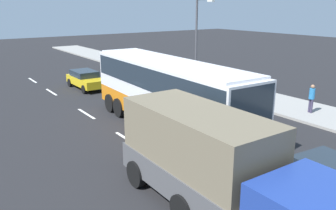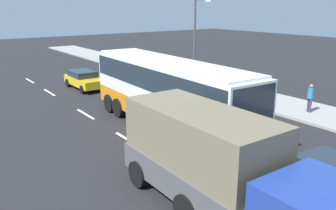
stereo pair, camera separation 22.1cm
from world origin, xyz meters
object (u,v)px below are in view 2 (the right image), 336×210
Objects in this scene: cargo_truck at (216,162)px; car_yellow_taxi at (84,79)px; coach_bus at (168,88)px; pedestrian_near_curb at (310,96)px; street_lamp at (196,37)px; car_blue_saloon at (138,80)px.

car_yellow_taxi is at bearing 170.11° from cargo_truck.
car_yellow_taxi is (-18.31, 3.46, -0.93)m from cargo_truck.
car_yellow_taxi is (-11.37, 0.23, -1.50)m from coach_bus.
coach_bus reaches higher than pedestrian_near_curb.
street_lamp reaches higher than coach_bus.
car_yellow_taxi is at bearing -128.52° from car_blue_saloon.
coach_bus is at bearing -22.84° from car_blue_saloon.
coach_bus is 1.50× the size of cargo_truck.
car_blue_saloon is at bearing 51.75° from car_yellow_taxi.
cargo_truck is at bearing -22.77° from coach_bus.
car_yellow_taxi is 16.34m from pedestrian_near_curb.
street_lamp is at bearing 50.74° from car_yellow_taxi.
cargo_truck is at bearing -38.28° from street_lamp.
pedestrian_near_curb is at bearing 110.43° from cargo_truck.
cargo_truck reaches higher than pedestrian_near_curb.
cargo_truck is 1.84× the size of car_yellow_taxi.
coach_bus is 2.77× the size of car_yellow_taxi.
car_blue_saloon is (2.60, 3.34, 0.01)m from car_yellow_taxi.
coach_bus is 6.89× the size of pedestrian_near_curb.
street_lamp is at bearing 132.79° from coach_bus.
street_lamp is (-5.96, 6.95, 1.76)m from coach_bus.
street_lamp is at bearing 49.50° from car_blue_saloon.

